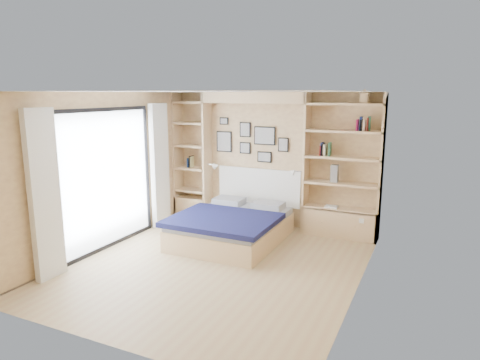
% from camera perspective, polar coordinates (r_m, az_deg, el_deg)
% --- Properties ---
extents(ground, '(4.50, 4.50, 0.00)m').
position_cam_1_polar(ground, '(6.40, -3.09, -11.31)').
color(ground, tan).
rests_on(ground, ground).
extents(room_shell, '(4.50, 4.50, 4.50)m').
position_cam_1_polar(room_shell, '(7.56, -0.37, 0.82)').
color(room_shell, '#DFBD82').
rests_on(room_shell, ground).
extents(bed, '(1.67, 2.20, 1.07)m').
position_cam_1_polar(bed, '(7.32, -1.00, -6.07)').
color(bed, beige).
rests_on(bed, ground).
extents(photo_gallery, '(1.48, 0.02, 0.82)m').
position_cam_1_polar(photo_gallery, '(8.15, 1.32, 5.34)').
color(photo_gallery, black).
rests_on(photo_gallery, ground).
extents(reading_lamps, '(1.92, 0.12, 0.15)m').
position_cam_1_polar(reading_lamps, '(7.95, 1.66, 1.52)').
color(reading_lamps, silver).
rests_on(reading_lamps, ground).
extents(shelf_decor, '(3.49, 0.23, 2.03)m').
position_cam_1_polar(shelf_decor, '(7.51, 11.44, 5.24)').
color(shelf_decor, '#A51E1E').
rests_on(shelf_decor, ground).
extents(deck, '(3.20, 4.00, 0.05)m').
position_cam_1_polar(deck, '(8.60, -24.94, -6.36)').
color(deck, brown).
rests_on(deck, ground).
extents(deck_chair, '(0.68, 0.88, 0.78)m').
position_cam_1_polar(deck_chair, '(8.53, -18.93, -3.42)').
color(deck_chair, tan).
rests_on(deck_chair, ground).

